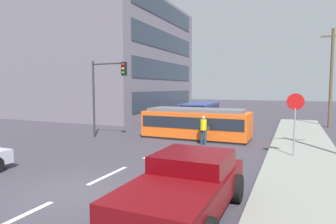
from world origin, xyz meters
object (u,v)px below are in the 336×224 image
(city_bus, at_px, (200,112))
(pickup_truck_parked, at_px, (186,186))
(stop_sign, at_px, (295,111))
(streetcar_tram, at_px, (196,123))
(pedestrian_crossing, at_px, (204,128))
(traffic_light_mast, at_px, (106,84))
(utility_pole_mid, at_px, (331,76))

(city_bus, distance_m, pickup_truck_parked, 19.81)
(pickup_truck_parked, xyz_separation_m, stop_sign, (2.50, 7.60, 1.40))
(pickup_truck_parked, bearing_deg, streetcar_tram, 106.54)
(streetcar_tram, bearing_deg, pedestrian_crossing, -61.00)
(traffic_light_mast, bearing_deg, pickup_truck_parked, -45.50)
(streetcar_tram, bearing_deg, city_bus, 105.61)
(city_bus, height_order, pedestrian_crossing, city_bus)
(streetcar_tram, bearing_deg, utility_pole_mid, 47.75)
(pickup_truck_parked, height_order, traffic_light_mast, traffic_light_mast)
(city_bus, xyz_separation_m, utility_pole_mid, (10.68, 1.23, 3.13))
(streetcar_tram, relative_size, city_bus, 1.22)
(pedestrian_crossing, xyz_separation_m, traffic_light_mast, (-6.37, -0.39, 2.53))
(pedestrian_crossing, bearing_deg, stop_sign, -18.02)
(pickup_truck_parked, xyz_separation_m, utility_pole_mid, (5.17, 20.26, 3.38))
(streetcar_tram, relative_size, pedestrian_crossing, 4.03)
(pedestrian_crossing, relative_size, traffic_light_mast, 0.34)
(stop_sign, xyz_separation_m, utility_pole_mid, (2.66, 12.65, 1.98))
(stop_sign, xyz_separation_m, traffic_light_mast, (-11.11, 1.16, 1.28))
(stop_sign, bearing_deg, pedestrian_crossing, 161.98)
(streetcar_tram, relative_size, stop_sign, 2.34)
(pedestrian_crossing, distance_m, pickup_truck_parked, 9.42)
(streetcar_tram, height_order, pickup_truck_parked, streetcar_tram)
(stop_sign, distance_m, utility_pole_mid, 13.08)
(pedestrian_crossing, xyz_separation_m, stop_sign, (4.75, -1.55, 1.25))
(stop_sign, bearing_deg, city_bus, 125.04)
(pedestrian_crossing, bearing_deg, pickup_truck_parked, -76.21)
(city_bus, bearing_deg, streetcar_tram, -74.39)
(traffic_light_mast, distance_m, utility_pole_mid, 17.96)
(streetcar_tram, height_order, stop_sign, stop_sign)
(city_bus, relative_size, traffic_light_mast, 1.11)
(traffic_light_mast, bearing_deg, streetcar_tram, 22.52)
(city_bus, height_order, traffic_light_mast, traffic_light_mast)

